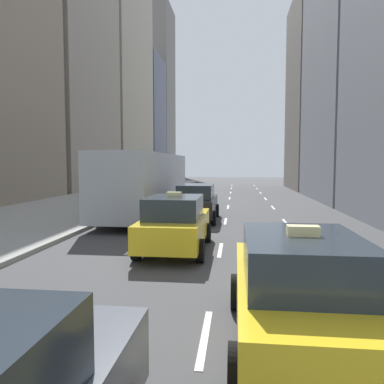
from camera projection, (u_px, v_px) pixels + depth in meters
The scene contains 7 objects.
sidewalk_left at pixel (89, 202), 25.82m from camera, with size 8.00×66.00×0.15m, color #9E9E99.
lane_markings at pixel (227, 213), 20.75m from camera, with size 5.72×56.00×0.01m.
building_row_left at pixel (95, 64), 45.13m from camera, with size 6.00×89.63×36.50m.
taxi_lead at pixel (299, 291), 5.46m from camera, with size 2.02×4.40×1.87m.
taxi_second at pixel (175, 223), 11.69m from camera, with size 2.02×4.40×1.87m.
sedan_silver_behind at pixel (196, 202), 17.92m from camera, with size 2.02×4.44×1.76m.
city_bus at pixel (147, 182), 19.82m from camera, with size 2.80×11.61×3.25m.
Camera 1 is at (3.06, 2.31, 2.73)m, focal length 35.00 mm.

